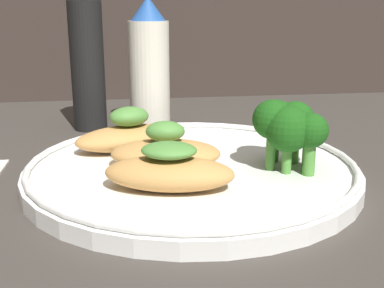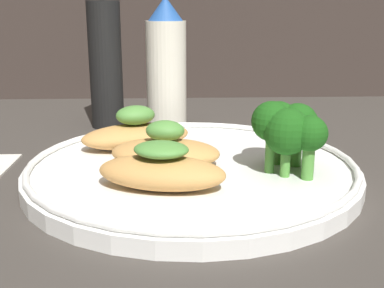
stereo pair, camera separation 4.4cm
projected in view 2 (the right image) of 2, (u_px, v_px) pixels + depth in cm
name	position (u px, v px, depth cm)	size (l,w,h in cm)	color
ground_plane	(192.00, 184.00, 44.69)	(180.00, 180.00, 1.00)	#3D3833
plate	(192.00, 169.00, 44.29)	(30.32, 30.32, 2.00)	white
grilled_meat_front	(162.00, 170.00, 38.13)	(11.22, 7.29, 3.81)	tan
grilled_meat_middle	(165.00, 151.00, 43.48)	(10.77, 7.60, 4.20)	tan
grilled_meat_back	(136.00, 133.00, 49.21)	(12.21, 8.37, 4.40)	tan
broccoli_bunch	(289.00, 128.00, 41.48)	(6.39, 7.04, 6.32)	#4C8E38
sauce_bottle	(166.00, 66.00, 62.68)	(5.24, 5.24, 16.76)	silver
pepper_grinder	(105.00, 61.00, 62.15)	(4.25, 4.25, 18.97)	black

